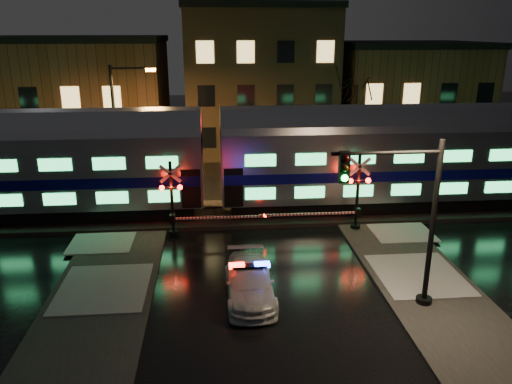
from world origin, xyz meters
The scene contains 13 objects.
ground centered at (0.00, 0.00, 0.00)m, with size 120.00×120.00×0.00m, color black.
ballast centered at (0.00, 5.00, 0.12)m, with size 90.00×4.20×0.24m, color black.
sidewalk_left centered at (-6.50, -6.00, 0.06)m, with size 4.00×20.00×0.12m, color #2D2D2D.
sidewalk_right centered at (6.50, -6.00, 0.06)m, with size 4.00×20.00×0.12m, color #2D2D2D.
building_left centered at (-13.00, 22.00, 4.50)m, with size 14.00×10.00×9.00m, color brown.
building_mid centered at (2.00, 22.50, 5.75)m, with size 12.00×11.00×11.50m, color brown.
building_right centered at (15.00, 22.00, 4.25)m, with size 12.00×10.00×8.50m, color brown.
train centered at (-2.08, 5.00, 3.38)m, with size 51.00×3.12×5.92m.
police_car centered at (-0.71, -3.99, 0.66)m, with size 1.86×4.50×1.46m.
crossing_signal_right centered at (4.95, 2.31, 1.68)m, with size 5.73×0.65×4.06m.
crossing_signal_left centered at (-3.73, 2.30, 1.61)m, with size 5.51×0.64×3.90m.
traffic_light centered at (4.83, -5.19, 3.41)m, with size 4.15×0.73×6.41m.
streetlight centered at (-7.54, 9.00, 4.64)m, with size 2.69×0.28×8.04m.
Camera 1 is at (-1.96, -21.24, 9.98)m, focal length 35.00 mm.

